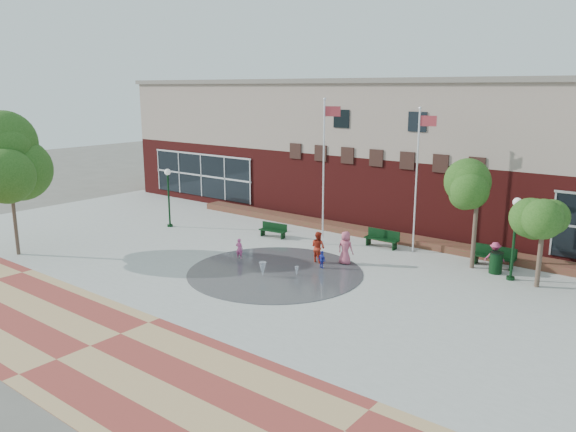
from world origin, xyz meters
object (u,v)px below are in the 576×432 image
Objects in this scene: tree_big_left at (8,161)px; flagpole_right at (418,173)px; flagpole_left at (324,165)px; trash_can at (496,263)px; child_splash at (239,249)px; bench_left at (273,233)px.

flagpole_right is at bearing 39.40° from tree_big_left.
flagpole_left is 7.68× the size of trash_can.
tree_big_left reaches higher than trash_can.
flagpole_right is 1.10× the size of tree_big_left.
child_splash is at bearing -147.18° from flagpole_right.
flagpole_left is 5.01m from flagpole_right.
flagpole_left is 1.05× the size of flagpole_right.
child_splash is at bearing 34.39° from tree_big_left.
bench_left is 12.62m from trash_can.
flagpole_right is 21.10m from tree_big_left.
tree_big_left is at bearing -134.23° from bench_left.
bench_left is at bearing -173.34° from trash_can.
flagpole_left reaches higher than tree_big_left.
bench_left is (-3.20, -0.59, -4.25)m from flagpole_left.
tree_big_left is at bearing -153.51° from flagpole_right.
tree_big_left is (-20.95, -12.48, 4.46)m from trash_can.
bench_left is 4.55m from child_splash.
flagpole_right is at bearing -0.61° from flagpole_left.
tree_big_left reaches higher than bench_left.
flagpole_left is 16.43m from tree_big_left.
bench_left is at bearing -86.58° from child_splash.
child_splash reaches higher than trash_can.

